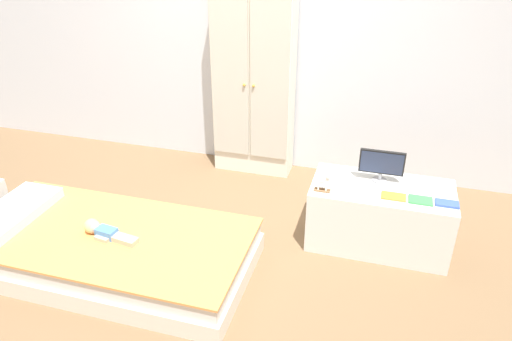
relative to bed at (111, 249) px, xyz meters
name	(u,v)px	position (x,y,z in m)	size (l,w,h in m)	color
ground_plane	(202,263)	(0.56, 0.19, -0.14)	(10.00, 10.00, 0.02)	brown
back_wall	(265,14)	(0.56, 1.77, 1.22)	(6.40, 0.05, 2.70)	silver
bed	(111,249)	(0.00, 0.00, 0.00)	(1.84, 0.91, 0.25)	silver
pillow	(14,212)	(-0.72, 0.00, 0.16)	(0.32, 0.65, 0.07)	silver
doll	(101,230)	(-0.03, -0.02, 0.17)	(0.39, 0.14, 0.10)	#4C84C6
wardrobe	(254,80)	(0.51, 1.59, 0.71)	(0.68, 0.28, 1.66)	white
tv_stand	(379,216)	(1.67, 0.74, 0.10)	(0.94, 0.49, 0.45)	silver
tv_monitor	(382,164)	(1.64, 0.82, 0.46)	(0.30, 0.10, 0.23)	#99999E
rocking_horse_toy	(324,183)	(1.29, 0.58, 0.39)	(0.11, 0.04, 0.13)	#8E6642
book_orange	(394,196)	(1.74, 0.63, 0.33)	(0.16, 0.10, 0.01)	orange
book_green	(421,200)	(1.90, 0.63, 0.33)	(0.15, 0.11, 0.01)	#429E51
book_blue	(447,204)	(2.06, 0.63, 0.34)	(0.14, 0.08, 0.02)	blue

